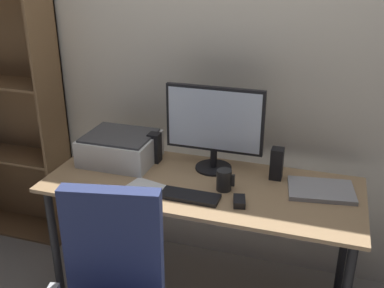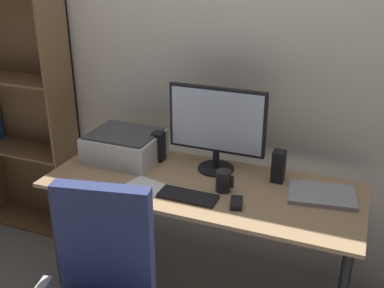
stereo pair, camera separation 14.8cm
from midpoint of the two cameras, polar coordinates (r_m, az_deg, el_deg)
The scene contains 12 objects.
back_wall at distance 2.60m, azimuth 6.96°, elevation 10.86°, with size 6.40×0.10×2.60m, color beige.
desk at distance 2.38m, azimuth 3.01°, elevation -6.89°, with size 1.63×0.65×0.74m.
monitor at distance 2.39m, azimuth 4.92°, elevation 2.47°, with size 0.53×0.20×0.47m.
keyboard at distance 2.21m, azimuth 1.41°, elevation -6.63°, with size 0.29×0.11×0.02m, color black.
mouse at distance 2.16m, azimuth 7.61°, elevation -7.43°, with size 0.06×0.10×0.03m, color black.
coffee_mug at distance 2.26m, azimuth 5.87°, elevation -4.71°, with size 0.09×0.08×0.11m.
laptop at distance 2.33m, azimuth 17.86°, elevation -6.14°, with size 0.32×0.23×0.02m, color #99999E.
speaker_left at distance 2.56m, azimuth -2.62°, elevation -0.35°, with size 0.06×0.07×0.17m, color black.
speaker_right at distance 2.38m, azimuth 12.63°, elevation -2.79°, with size 0.06×0.07×0.17m, color black.
printer at distance 2.60m, azimuth -6.87°, elevation -0.23°, with size 0.40×0.34×0.16m.
paper_sheet at distance 2.27m, azimuth -5.13°, elevation -6.08°, with size 0.21×0.30×0.00m, color white.
bookshelf at distance 3.26m, azimuth -19.41°, elevation 3.59°, with size 0.74×0.28×1.67m.
Camera 2 is at (0.72, -1.94, 1.84)m, focal length 42.25 mm.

